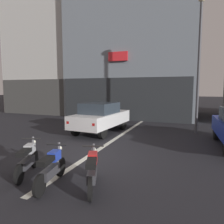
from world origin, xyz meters
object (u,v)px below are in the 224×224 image
Objects in this scene: motorcycle_silver_row_leftmost at (28,159)px; motorcycle_red_row_centre at (92,170)px; car_white_crossing_near at (101,116)px; street_lamp at (199,52)px; motorcycle_blue_row_left_mid at (51,167)px.

motorcycle_red_row_centre is (2.04, -0.06, 0.00)m from motorcycle_silver_row_leftmost.
car_white_crossing_near is 0.59× the size of street_lamp.
street_lamp is 8.91m from motorcycle_red_row_centre.
car_white_crossing_near reaches higher than motorcycle_silver_row_leftmost.
motorcycle_red_row_centre is at bearing -1.71° from motorcycle_silver_row_leftmost.
street_lamp is 4.31× the size of motorcycle_blue_row_left_mid.
street_lamp is 9.63m from motorcycle_silver_row_leftmost.
car_white_crossing_near is 6.47m from motorcycle_red_row_centre.
car_white_crossing_near is 6.19m from street_lamp.
motorcycle_blue_row_left_mid is (1.02, -0.30, 0.00)m from motorcycle_silver_row_leftmost.
street_lamp reaches higher than car_white_crossing_near.
motorcycle_silver_row_leftmost is at bearing 178.29° from motorcycle_red_row_centre.
motorcycle_silver_row_leftmost is 2.04m from motorcycle_red_row_centre.
motorcycle_silver_row_leftmost is 1.00× the size of motorcycle_red_row_centre.
motorcycle_red_row_centre is at bearing -107.66° from street_lamp.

